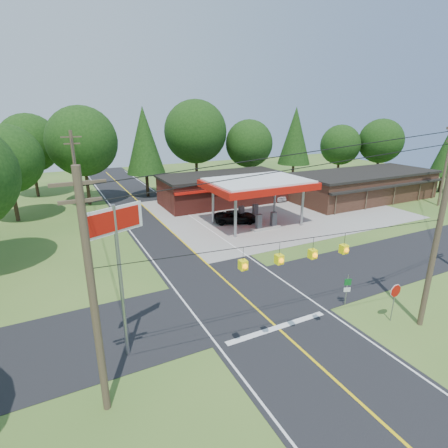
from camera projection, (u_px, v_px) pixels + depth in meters
name	position (u px, v px, depth m)	size (l,w,h in m)	color
ground	(245.00, 299.00, 22.75)	(120.00, 120.00, 0.00)	#3B6323
main_highway	(245.00, 299.00, 22.74)	(8.00, 120.00, 0.02)	black
cross_road	(245.00, 299.00, 22.74)	(70.00, 7.00, 0.02)	black
lane_center_yellow	(245.00, 298.00, 22.74)	(0.15, 110.00, 0.00)	yellow
gas_canopy	(258.00, 185.00, 36.32)	(10.60, 7.40, 4.88)	gray
convenience_store	(223.00, 188.00, 45.94)	(16.40, 7.55, 3.80)	maroon
strip_building	(364.00, 185.00, 47.75)	(20.40, 8.75, 3.80)	#371F16
utility_pole_near_right	(439.00, 226.00, 18.19)	(1.80, 0.30, 11.50)	#473828
utility_pole_near_left	(93.00, 296.00, 12.81)	(1.80, 0.30, 10.00)	#473828
utility_pole_far_left	(77.00, 183.00, 32.95)	(1.80, 0.30, 10.00)	#473828
utility_pole_far_right	(446.00, 165.00, 43.40)	(1.80, 0.30, 10.00)	#473828
utility_pole_north	(77.00, 163.00, 48.15)	(0.30, 0.30, 9.50)	#473828
overhead_beacons	(297.00, 242.00, 15.30)	(17.04, 2.04, 1.03)	black
treeline_backdrop	(150.00, 148.00, 41.13)	(70.27, 51.59, 13.30)	#332316
suv_car	(236.00, 217.00, 37.97)	(4.71, 4.71, 1.31)	black
sedan_car	(275.00, 195.00, 47.66)	(3.82, 3.82, 1.30)	white
big_stop_sign	(117.00, 245.00, 15.77)	(2.69, 1.20, 7.78)	gray
octagonal_stop_sign	(395.00, 294.00, 19.81)	(0.83, 0.09, 2.38)	gray
route_sign_post	(347.00, 287.00, 21.62)	(0.41, 0.18, 2.10)	gray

